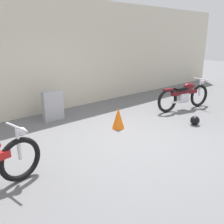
# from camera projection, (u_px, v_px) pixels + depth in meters

# --- Properties ---
(ground_plane) EXTENTS (40.00, 40.00, 0.00)m
(ground_plane) POSITION_uv_depth(u_px,v_px,m) (132.00, 141.00, 5.60)
(ground_plane) COLOR slate
(building_wall) EXTENTS (18.00, 0.30, 3.43)m
(building_wall) POSITION_uv_depth(u_px,v_px,m) (53.00, 56.00, 7.54)
(building_wall) COLOR beige
(building_wall) RESTS_ON ground_plane
(stone_marker) EXTENTS (0.58, 0.25, 0.83)m
(stone_marker) POSITION_uv_depth(u_px,v_px,m) (53.00, 106.00, 6.89)
(stone_marker) COLOR #9E9EA3
(stone_marker) RESTS_ON ground_plane
(helmet) EXTENTS (0.25, 0.25, 0.25)m
(helmet) POSITION_uv_depth(u_px,v_px,m) (195.00, 120.00, 6.57)
(helmet) COLOR black
(helmet) RESTS_ON ground_plane
(traffic_cone) EXTENTS (0.32, 0.32, 0.55)m
(traffic_cone) POSITION_uv_depth(u_px,v_px,m) (118.00, 118.00, 6.29)
(traffic_cone) COLOR orange
(traffic_cone) RESTS_ON ground_plane
(motorcycle_maroon) EXTENTS (2.11, 0.71, 0.96)m
(motorcycle_maroon) POSITION_uv_depth(u_px,v_px,m) (184.00, 95.00, 7.91)
(motorcycle_maroon) COLOR black
(motorcycle_maroon) RESTS_ON ground_plane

